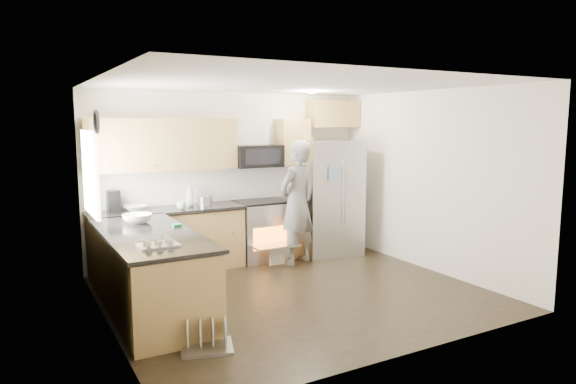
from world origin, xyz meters
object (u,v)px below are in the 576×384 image
person (297,203)px  dish_rack (207,341)px  stove_range (261,217)px  refrigerator (331,198)px

person → dish_rack: 3.26m
stove_range → refrigerator: size_ratio=0.96×
stove_range → dish_rack: (-1.89, -2.67, -0.60)m
stove_range → person: size_ratio=0.95×
stove_range → person: bearing=-53.2°
refrigerator → dish_rack: 3.98m
stove_range → refrigerator: (1.15, -0.24, 0.25)m
refrigerator → dish_rack: bearing=-131.5°
stove_range → refrigerator: refrigerator is taller
refrigerator → person: bearing=-152.5°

